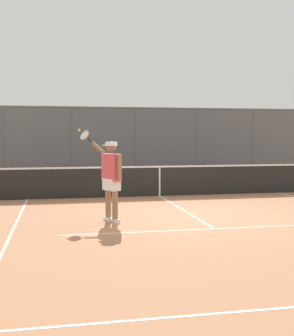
{
  "coord_description": "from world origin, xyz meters",
  "views": [
    {
      "loc": [
        3.16,
        10.14,
        1.95
      ],
      "look_at": [
        0.8,
        -1.69,
        1.05
      ],
      "focal_mm": 47.74,
      "sensor_mm": 36.0,
      "label": 1
    }
  ],
  "objects": [
    {
      "name": "court_line_markings",
      "position": [
        0.0,
        1.78,
        0.0
      ],
      "size": [
        8.24,
        9.33,
        0.01
      ],
      "color": "white",
      "rests_on": "ground"
    },
    {
      "name": "tennis_player",
      "position": [
        2.01,
        0.27,
        1.07
      ],
      "size": [
        0.92,
        1.23,
        2.09
      ],
      "rotation": [
        0.0,
        0.0,
        -1.13
      ],
      "color": "silver",
      "rests_on": "ground"
    },
    {
      "name": "tennis_net",
      "position": [
        0.0,
        -3.66,
        0.49
      ],
      "size": [
        10.59,
        0.09,
        1.07
      ],
      "color": "#2D2D2D",
      "rests_on": "ground"
    },
    {
      "name": "fence_backdrop",
      "position": [
        0.0,
        -8.86,
        1.32
      ],
      "size": [
        18.83,
        1.37,
        3.09
      ],
      "color": "#565B60",
      "rests_on": "ground"
    },
    {
      "name": "ground_plane",
      "position": [
        0.0,
        0.0,
        0.0
      ],
      "size": [
        60.0,
        60.0,
        0.0
      ],
      "primitive_type": "plane",
      "color": "#B27551"
    }
  ]
}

